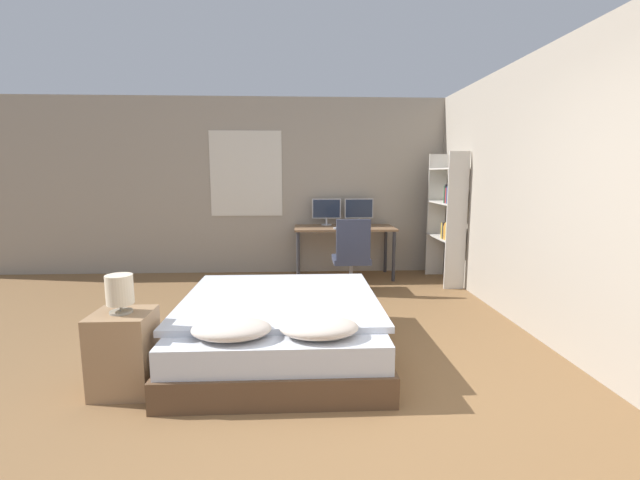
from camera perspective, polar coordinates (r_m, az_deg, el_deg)
ground_plane at (r=2.87m, az=-0.14°, el=-23.73°), size 20.00×20.00×0.00m
wall_back at (r=6.73m, az=-1.94°, el=7.15°), size 12.00×0.08×2.70m
wall_side_right at (r=4.54m, az=27.44°, el=5.35°), size 0.06×12.00×2.70m
bed at (r=3.79m, az=-5.30°, el=-11.40°), size 1.68×1.95×0.55m
nightstand at (r=3.44m, az=-24.65°, el=-13.43°), size 0.40×0.38×0.58m
bedside_lamp at (r=3.30m, az=-25.15°, el=-6.13°), size 0.18×0.18×0.27m
desk at (r=6.40m, az=3.25°, el=0.98°), size 1.48×0.70×0.77m
monitor_left at (r=6.59m, az=0.87°, el=4.02°), size 0.44×0.16×0.41m
monitor_right at (r=6.64m, az=5.21°, el=4.02°), size 0.44×0.16×0.41m
keyboard at (r=6.15m, az=3.49°, el=1.57°), size 0.36×0.13×0.02m
computer_mouse at (r=6.18m, az=5.97°, el=1.66°), size 0.07×0.05×0.04m
office_chair at (r=5.64m, az=4.23°, el=-3.03°), size 0.52×0.52×0.98m
bookshelf at (r=6.26m, az=16.74°, el=3.40°), size 0.27×0.88×1.84m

